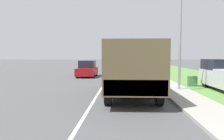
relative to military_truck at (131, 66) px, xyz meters
name	(u,v)px	position (x,y,z in m)	size (l,w,h in m)	color
ground_plane	(114,68)	(-1.81, 26.55, -1.56)	(180.00, 180.00, 0.00)	#4C4C4F
lane_centre_stripe	(114,68)	(-1.81, 26.55, -1.56)	(0.12, 120.00, 0.00)	silver
sidewalk_right	(140,68)	(2.69, 26.55, -1.50)	(1.80, 120.00, 0.12)	#9E9B93
grass_strip_right	(165,68)	(7.09, 26.55, -1.55)	(7.00, 120.00, 0.02)	#56843D
military_truck	(131,66)	(0.00, 0.00, 0.00)	(2.47, 7.78, 2.73)	#474C38
car_nearest_ahead	(87,69)	(-3.98, 10.41, -0.83)	(1.76, 4.01, 1.64)	maroon
car_second_ahead	(122,64)	(-0.32, 24.22, -0.85)	(1.70, 4.62, 1.59)	maroon
lamp_post	(177,18)	(2.73, 1.44, 2.76)	(1.69, 0.24, 7.07)	gray
utility_box	(192,81)	(4.39, 3.55, -1.19)	(0.55, 0.45, 0.70)	#3D7042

